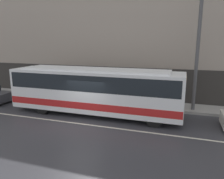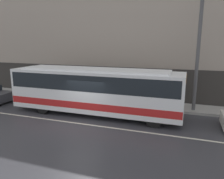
{
  "view_description": "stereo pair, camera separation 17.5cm",
  "coord_description": "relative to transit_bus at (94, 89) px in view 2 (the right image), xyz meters",
  "views": [
    {
      "loc": [
        5.69,
        -11.23,
        4.87
      ],
      "look_at": [
        1.31,
        1.97,
        1.82
      ],
      "focal_mm": 35.0,
      "sensor_mm": 36.0,
      "label": 1
    },
    {
      "loc": [
        5.86,
        -11.17,
        4.87
      ],
      "look_at": [
        1.31,
        1.97,
        1.82
      ],
      "focal_mm": 35.0,
      "sensor_mm": 36.0,
      "label": 2
    }
  ],
  "objects": [
    {
      "name": "utility_pole_near",
      "position": [
        6.41,
        2.62,
        2.44
      ],
      "size": [
        0.24,
        0.24,
        8.07
      ],
      "color": "#4C4C4F",
      "rests_on": "sidewalk"
    },
    {
      "name": "lane_stripe",
      "position": [
        -0.06,
        -1.97,
        -1.76
      ],
      "size": [
        54.0,
        0.14,
        0.01
      ],
      "color": "beige",
      "rests_on": "ground_plane"
    },
    {
      "name": "sidewalk",
      "position": [
        -0.06,
        3.14,
        -1.68
      ],
      "size": [
        60.0,
        2.22,
        0.17
      ],
      "color": "#A09E99",
      "rests_on": "ground_plane"
    },
    {
      "name": "ground_plane",
      "position": [
        -0.06,
        -1.97,
        -1.77
      ],
      "size": [
        60.0,
        60.0,
        0.0
      ],
      "primitive_type": "plane",
      "color": "#333338"
    },
    {
      "name": "transit_bus",
      "position": [
        0.0,
        0.0,
        0.0
      ],
      "size": [
        11.6,
        2.49,
        3.13
      ],
      "color": "white",
      "rests_on": "ground_plane"
    },
    {
      "name": "building_facade",
      "position": [
        -0.06,
        4.39,
        4.11
      ],
      "size": [
        60.0,
        0.35,
        12.18
      ],
      "color": "gray",
      "rests_on": "ground_plane"
    }
  ]
}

